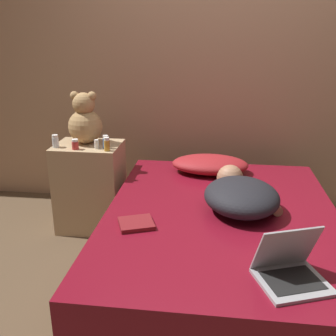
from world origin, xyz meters
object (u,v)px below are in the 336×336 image
object	(u,v)px
laptop	(290,269)
bottle_amber	(107,144)
teddy_bear	(85,121)
book	(136,224)
bottle_pink	(105,140)
bottle_red	(75,144)
pillow	(210,164)
person_lying	(241,194)
bottle_white	(97,144)
bottle_clear	(55,141)
bottle_blue	(106,142)

from	to	relation	value
laptop	bottle_amber	world-z (taller)	bottle_amber
teddy_bear	book	world-z (taller)	teddy_bear
teddy_bear	bottle_amber	size ratio (longest dim) A/B	3.95
bottle_pink	book	distance (m)	0.96
laptop	bottle_red	xyz separation A→B (m)	(-1.33, 1.09, 0.19)
pillow	book	distance (m)	0.98
person_lying	laptop	bearing A→B (deg)	-86.45
teddy_bear	pillow	bearing A→B (deg)	2.76
laptop	bottle_white	world-z (taller)	bottle_white
laptop	bottle_pink	size ratio (longest dim) A/B	4.88
bottle_pink	bottle_white	bearing A→B (deg)	-105.40
bottle_white	bottle_amber	size ratio (longest dim) A/B	0.67
bottle_red	book	bearing A→B (deg)	-50.00
bottle_amber	bottle_clear	world-z (taller)	bottle_amber
person_lying	bottle_amber	size ratio (longest dim) A/B	7.05
bottle_amber	bottle_blue	bearing A→B (deg)	112.02
bottle_amber	book	size ratio (longest dim) A/B	0.42
bottle_clear	teddy_bear	bearing A→B (deg)	37.54
person_lying	laptop	distance (m)	0.72
book	bottle_amber	bearing A→B (deg)	116.75
bottle_amber	bottle_clear	bearing A→B (deg)	174.38
laptop	bottle_blue	world-z (taller)	bottle_blue
bottle_amber	book	distance (m)	0.80
pillow	bottle_clear	distance (m)	1.15
person_lying	bottle_red	size ratio (longest dim) A/B	9.25
laptop	bottle_amber	xyz separation A→B (m)	(-1.10, 1.09, 0.20)
person_lying	laptop	xyz separation A→B (m)	(0.18, -0.70, -0.04)
pillow	bottle_pink	bearing A→B (deg)	-175.28
pillow	bottle_pink	world-z (taller)	bottle_pink
bottle_red	bottle_amber	bearing A→B (deg)	-1.62
laptop	bottle_clear	bearing A→B (deg)	122.52
person_lying	laptop	size ratio (longest dim) A/B	1.97
teddy_bear	bottle_pink	distance (m)	0.20
pillow	bottle_pink	distance (m)	0.80
bottle_pink	book	bearing A→B (deg)	-64.62
bottle_blue	book	xyz separation A→B (m)	(0.37, -0.74, -0.24)
laptop	book	size ratio (longest dim) A/B	1.51
bottle_amber	bottle_red	xyz separation A→B (m)	(-0.23, 0.01, -0.01)
bottle_clear	book	size ratio (longest dim) A/B	0.40
bottle_amber	bottle_pink	distance (m)	0.17
bottle_clear	person_lying	bearing A→B (deg)	-17.94
bottle_blue	bottle_pink	xyz separation A→B (m)	(-0.03, 0.10, -0.01)
bottle_blue	bottle_red	bearing A→B (deg)	-165.49
pillow	bottle_pink	xyz separation A→B (m)	(-0.78, -0.06, 0.18)
pillow	bottle_red	world-z (taller)	bottle_red
teddy_bear	bottle_blue	bearing A→B (deg)	-32.55
person_lying	bottle_clear	xyz separation A→B (m)	(-1.31, 0.43, 0.16)
teddy_bear	bottle_clear	size ratio (longest dim) A/B	4.18
bottle_amber	bottle_pink	world-z (taller)	bottle_amber
person_lying	bottle_pink	xyz separation A→B (m)	(-0.98, 0.55, 0.15)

